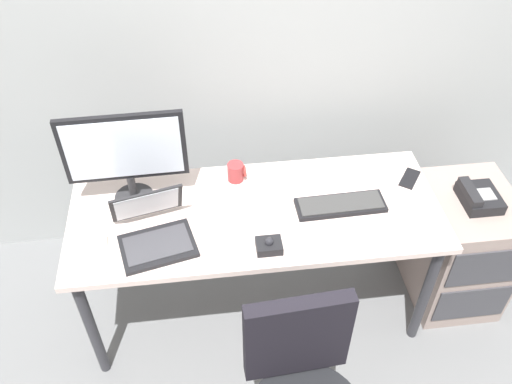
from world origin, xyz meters
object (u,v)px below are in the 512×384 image
(laptop, at_px, (154,230))
(coffee_mug, at_px, (236,172))
(monitor_main, at_px, (125,153))
(keyboard, at_px, (341,205))
(paper_notepad, at_px, (89,257))
(desk_phone, at_px, (478,197))
(cell_phone, at_px, (410,178))
(trackball_mouse, at_px, (269,245))
(file_cabinet, at_px, (458,246))

(laptop, relative_size, coffee_mug, 4.08)
(monitor_main, bearing_deg, keyboard, -10.61)
(monitor_main, bearing_deg, paper_notepad, -117.13)
(desk_phone, relative_size, laptop, 0.53)
(desk_phone, xyz_separation_m, cell_phone, (-0.29, 0.14, 0.02))
(laptop, bearing_deg, keyboard, 6.23)
(laptop, distance_m, trackball_mouse, 0.50)
(keyboard, distance_m, trackball_mouse, 0.42)
(coffee_mug, bearing_deg, keyboard, -28.74)
(desk_phone, height_order, keyboard, desk_phone)
(monitor_main, distance_m, keyboard, 0.99)
(monitor_main, xyz_separation_m, keyboard, (0.94, -0.18, -0.26))
(file_cabinet, relative_size, desk_phone, 3.39)
(monitor_main, bearing_deg, trackball_mouse, -33.72)
(coffee_mug, distance_m, paper_notepad, 0.78)
(cell_phone, bearing_deg, desk_phone, 9.53)
(cell_phone, bearing_deg, laptop, -133.19)
(file_cabinet, relative_size, keyboard, 1.64)
(monitor_main, xyz_separation_m, trackball_mouse, (0.58, -0.39, -0.25))
(keyboard, bearing_deg, cell_phone, 21.14)
(file_cabinet, xyz_separation_m, cell_phone, (-0.30, 0.13, 0.40))
(file_cabinet, distance_m, coffee_mug, 1.24)
(keyboard, height_order, paper_notepad, keyboard)
(trackball_mouse, distance_m, cell_phone, 0.82)
(laptop, bearing_deg, trackball_mouse, -13.94)
(trackball_mouse, bearing_deg, desk_phone, 11.70)
(file_cabinet, bearing_deg, coffee_mug, 168.51)
(desk_phone, height_order, paper_notepad, desk_phone)
(monitor_main, xyz_separation_m, coffee_mug, (0.49, 0.07, -0.22))
(cell_phone, bearing_deg, keyboard, -123.11)
(keyboard, distance_m, cell_phone, 0.41)
(paper_notepad, bearing_deg, trackball_mouse, -3.46)
(trackball_mouse, relative_size, coffee_mug, 1.19)
(keyboard, bearing_deg, file_cabinet, 1.60)
(laptop, bearing_deg, cell_phone, 11.05)
(trackball_mouse, bearing_deg, coffee_mug, 101.63)
(keyboard, relative_size, cell_phone, 2.91)
(laptop, xyz_separation_m, trackball_mouse, (0.48, -0.12, -0.03))
(coffee_mug, bearing_deg, paper_notepad, -147.86)
(monitor_main, relative_size, cell_phone, 3.76)
(file_cabinet, xyz_separation_m, monitor_main, (-1.62, 0.16, 0.66))
(desk_phone, relative_size, coffee_mug, 2.17)
(file_cabinet, distance_m, cell_phone, 0.51)
(file_cabinet, height_order, trackball_mouse, trackball_mouse)
(keyboard, xyz_separation_m, cell_phone, (0.38, 0.15, -0.01))
(monitor_main, height_order, trackball_mouse, monitor_main)
(monitor_main, bearing_deg, file_cabinet, -5.54)
(desk_phone, relative_size, trackball_mouse, 1.82)
(desk_phone, bearing_deg, trackball_mouse, -168.30)
(desk_phone, relative_size, keyboard, 0.48)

